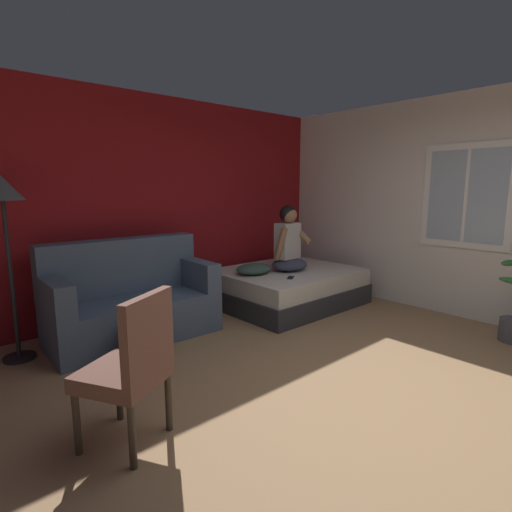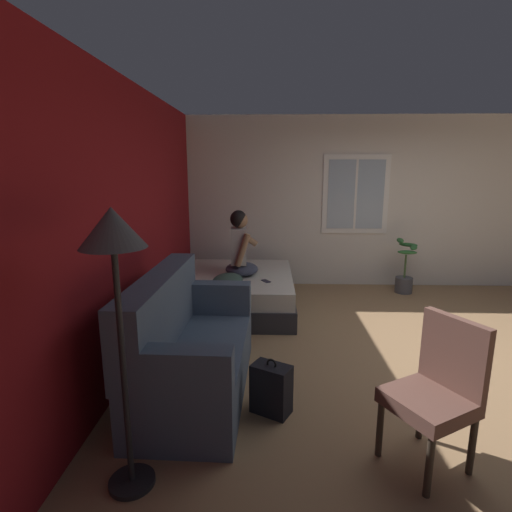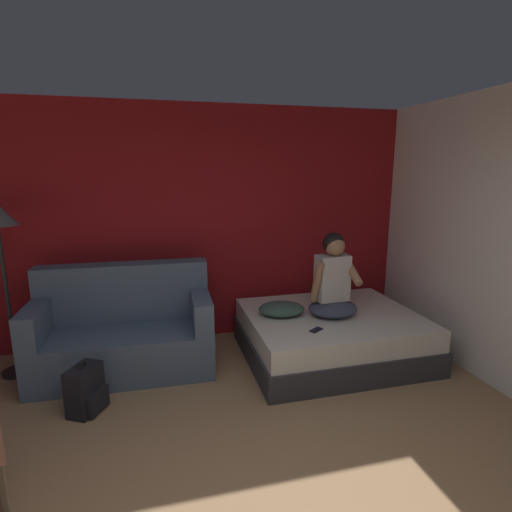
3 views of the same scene
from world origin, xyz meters
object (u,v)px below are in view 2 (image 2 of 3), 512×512
object	(u,v)px
cell_phone	(266,281)
couch	(188,349)
person_seated	(240,249)
potted_plant	(405,274)
bed	(238,291)
floor_lamp	(115,257)
side_chair	(437,388)
backpack	(272,389)
throw_pillow	(228,280)

from	to	relation	value
cell_phone	couch	bearing A→B (deg)	-142.59
person_seated	potted_plant	bearing A→B (deg)	-72.33
bed	couch	xyz separation A→B (m)	(-2.13, 0.26, 0.16)
bed	cell_phone	size ratio (longest dim) A/B	12.74
couch	person_seated	xyz separation A→B (m)	(2.11, -0.30, 0.44)
person_seated	floor_lamp	xyz separation A→B (m)	(-3.16, 0.45, 0.59)
potted_plant	floor_lamp	bearing A→B (deg)	143.40
floor_lamp	person_seated	bearing A→B (deg)	-8.11
bed	person_seated	xyz separation A→B (m)	(-0.02, -0.04, 0.60)
potted_plant	side_chair	bearing A→B (deg)	164.43
floor_lamp	potted_plant	bearing A→B (deg)	-36.60
side_chair	person_seated	distance (m)	3.26
side_chair	person_seated	bearing A→B (deg)	26.69
floor_lamp	potted_plant	world-z (taller)	floor_lamp
couch	floor_lamp	distance (m)	1.48
bed	floor_lamp	size ratio (longest dim) A/B	1.08
cell_phone	bed	bearing A→B (deg)	106.05
backpack	throw_pillow	size ratio (longest dim) A/B	0.95
bed	couch	world-z (taller)	couch
side_chair	backpack	distance (m)	1.21
throw_pillow	person_seated	bearing A→B (deg)	-13.17
backpack	potted_plant	size ratio (longest dim) A/B	0.54
bed	throw_pillow	world-z (taller)	throw_pillow
bed	backpack	bearing A→B (deg)	-169.36
backpack	throw_pillow	xyz separation A→B (m)	(1.87, 0.53, 0.36)
backpack	side_chair	bearing A→B (deg)	-116.14
person_seated	floor_lamp	bearing A→B (deg)	171.89
cell_phone	floor_lamp	bearing A→B (deg)	-138.31
cell_phone	potted_plant	world-z (taller)	potted_plant
person_seated	throw_pillow	world-z (taller)	person_seated
person_seated	backpack	bearing A→B (deg)	-170.19
bed	backpack	size ratio (longest dim) A/B	4.01
person_seated	potted_plant	world-z (taller)	person_seated
backpack	cell_phone	size ratio (longest dim) A/B	3.18
cell_phone	potted_plant	xyz separation A→B (m)	(1.11, -2.14, -0.18)
couch	side_chair	world-z (taller)	couch
couch	person_seated	world-z (taller)	person_seated
bed	cell_phone	bearing A→B (deg)	-131.35
backpack	floor_lamp	bearing A→B (deg)	131.94
throw_pillow	cell_phone	size ratio (longest dim) A/B	3.33
side_chair	person_seated	xyz separation A→B (m)	(2.90, 1.46, 0.30)
cell_phone	floor_lamp	size ratio (longest dim) A/B	0.08
bed	person_seated	size ratio (longest dim) A/B	2.10
bed	backpack	xyz separation A→B (m)	(-2.41, -0.45, -0.04)
couch	floor_lamp	xyz separation A→B (m)	(-1.05, 0.15, 1.04)
backpack	floor_lamp	xyz separation A→B (m)	(-0.78, 0.86, 1.24)
backpack	person_seated	bearing A→B (deg)	9.81
side_chair	backpack	bearing A→B (deg)	63.86
couch	floor_lamp	bearing A→B (deg)	171.96
person_seated	floor_lamp	world-z (taller)	floor_lamp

